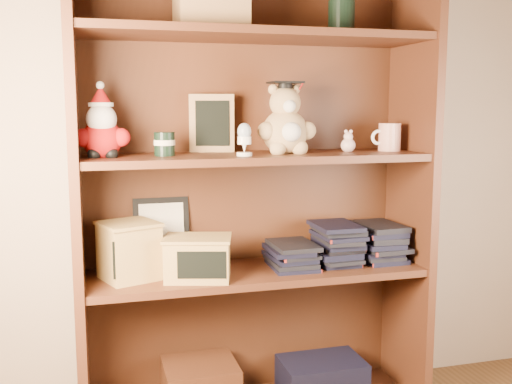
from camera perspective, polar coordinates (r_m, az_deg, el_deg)
bookcase at (r=2.08m, az=-0.44°, el=-0.93°), size 1.20×0.35×1.60m
shelf_lower at (r=2.09m, az=0.00°, el=-7.70°), size 1.14×0.33×0.02m
shelf_upper at (r=2.02m, az=0.00°, el=3.31°), size 1.14×0.33×0.02m
santa_plush at (r=1.93m, az=-14.48°, el=5.83°), size 0.17×0.12×0.24m
teachers_tin at (r=1.95m, az=-8.71°, el=4.57°), size 0.07×0.07×0.08m
chalkboard_plaque at (r=2.09m, az=-4.23°, el=6.46°), size 0.16×0.10×0.20m
egg_cup at (r=1.92m, az=-1.12°, el=5.15°), size 0.05×0.05×0.11m
grad_teddy_bear at (r=2.03m, az=2.84°, el=6.35°), size 0.20×0.18×0.25m
pink_figurine at (r=2.13m, az=8.77°, el=4.62°), size 0.05×0.05×0.08m
teacher_mug at (r=2.19m, az=12.54°, el=5.12°), size 0.11×0.08×0.10m
certificate_frame at (r=2.13m, az=-8.97°, el=-3.77°), size 0.19×0.05×0.24m
treats_box at (r=1.99m, az=-11.99°, el=-5.45°), size 0.22×0.22×0.19m
pencils_box at (r=1.96m, az=-5.57°, el=-6.24°), size 0.25×0.20×0.14m
book_stack_left at (r=2.11m, az=3.31°, el=-5.85°), size 0.14×0.20×0.10m
book_stack_mid at (r=2.16m, az=7.70°, el=-4.90°), size 0.14×0.20×0.14m
book_stack_right at (r=2.23m, az=11.57°, el=-4.79°), size 0.14×0.20×0.13m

